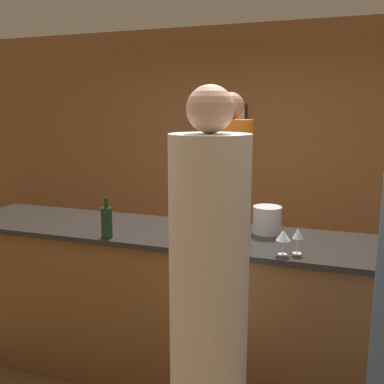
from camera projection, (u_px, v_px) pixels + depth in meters
The scene contains 10 objects.
ground_plane at pixel (179, 376), 3.03m from camera, with size 14.00×14.00×0.00m, color brown.
back_wall at pixel (250, 150), 4.96m from camera, with size 8.00×0.08×2.80m.
bar_counter at pixel (178, 306), 2.93m from camera, with size 3.26×0.69×1.07m.
bartender at pixel (229, 225), 3.49m from camera, with size 0.36×0.36×1.99m.
guest_0 at pixel (209, 322), 1.94m from camera, with size 0.35×0.35×1.96m.
wine_bottle_1 at pixel (107, 222), 2.67m from camera, with size 0.07×0.07×0.26m.
wine_bottle_2 at pixel (231, 213), 2.89m from camera, with size 0.08×0.08×0.28m.
ice_bucket at pixel (267, 220), 2.77m from camera, with size 0.19×0.19×0.18m.
wine_glass_0 at pixel (298, 235), 2.36m from camera, with size 0.06×0.06×0.15m.
wine_glass_2 at pixel (283, 236), 2.35m from camera, with size 0.08×0.08×0.14m.
Camera 1 is at (0.97, -2.55, 1.86)m, focal length 40.00 mm.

